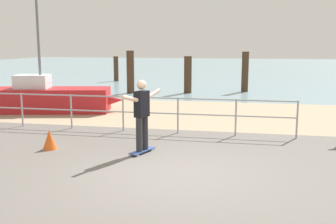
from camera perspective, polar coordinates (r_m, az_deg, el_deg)
The scene contains 12 objects.
ground_plane at distance 7.15m, azimuth -1.02°, elevation -11.30°, with size 24.00×10.00×0.04m, color #605B56.
beach_strip at distance 14.81m, azimuth 5.69°, elevation -0.28°, with size 24.00×6.00×0.04m, color tan.
sea_surface at distance 42.62m, azimuth 9.58°, elevation 6.17°, with size 72.00×50.00×0.04m, color #75939E.
railing_fence at distance 12.10m, azimuth -10.05°, elevation 0.72°, with size 11.45×0.05×1.05m.
sailboat at distance 15.67m, azimuth -15.84°, elevation 1.89°, with size 5.07×2.33×5.45m.
skateboard at distance 9.51m, azimuth -3.66°, elevation -5.51°, with size 0.47×0.82×0.08m.
skateboarder at distance 9.31m, azimuth -3.72°, elevation 0.14°, with size 0.60×1.38×1.65m.
groyne_post_0 at distance 27.46m, azimuth -7.35°, elevation 6.06°, with size 0.32×0.32×1.68m, color #422D1E.
groyne_post_1 at distance 20.72m, azimuth -5.33°, elevation 5.63°, with size 0.39×0.39×2.18m, color #422D1E.
groyne_post_2 at distance 20.74m, azimuth 2.82°, elevation 5.27°, with size 0.39×0.39×1.90m, color #422D1E.
groyne_post_3 at distance 21.65m, azimuth 10.83°, elevation 5.59°, with size 0.36×0.36×2.12m, color #422D1E.
traffic_cone at distance 10.19m, azimuth -16.38°, elevation -3.80°, with size 0.36×0.36×0.50m, color #E55919.
Camera 1 is at (1.45, -7.51, 2.57)m, focal length 43.13 mm.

